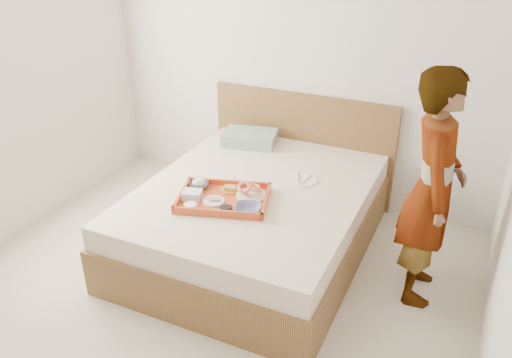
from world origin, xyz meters
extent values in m
cube|color=beige|center=(0.00, 0.00, 0.00)|extent=(3.50, 4.00, 0.01)
cube|color=silver|center=(0.00, 2.00, 1.30)|extent=(3.50, 0.01, 2.60)
cube|color=brown|center=(0.09, 1.00, 0.27)|extent=(1.65, 2.00, 0.53)
cube|color=brown|center=(0.09, 1.97, 0.47)|extent=(1.65, 0.06, 0.95)
cube|color=#93B69B|center=(-0.29, 1.70, 0.58)|extent=(0.50, 0.40, 0.11)
cube|color=#D2591A|center=(-0.02, 0.71, 0.56)|extent=(0.72, 0.60, 0.06)
cylinder|color=white|center=(0.14, 0.83, 0.55)|extent=(0.26, 0.26, 0.01)
imported|color=navy|center=(0.21, 0.63, 0.57)|extent=(0.22, 0.22, 0.04)
cylinder|color=black|center=(0.08, 0.57, 0.56)|extent=(0.11, 0.11, 0.03)
cylinder|color=white|center=(-0.06, 0.65, 0.55)|extent=(0.19, 0.19, 0.01)
cylinder|color=orange|center=(-0.04, 0.85, 0.55)|extent=(0.19, 0.19, 0.01)
imported|color=navy|center=(-0.26, 0.78, 0.57)|extent=(0.17, 0.17, 0.04)
cube|color=silver|center=(-0.22, 0.63, 0.57)|extent=(0.15, 0.14, 0.06)
cylinder|color=white|center=(-0.16, 0.51, 0.56)|extent=(0.11, 0.11, 0.03)
cylinder|color=white|center=(0.37, 1.23, 0.54)|extent=(0.24, 0.24, 0.01)
imported|color=silver|center=(1.31, 1.00, 0.78)|extent=(0.44, 0.61, 1.56)
camera|label=1|loc=(1.50, -2.01, 2.31)|focal=36.07mm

